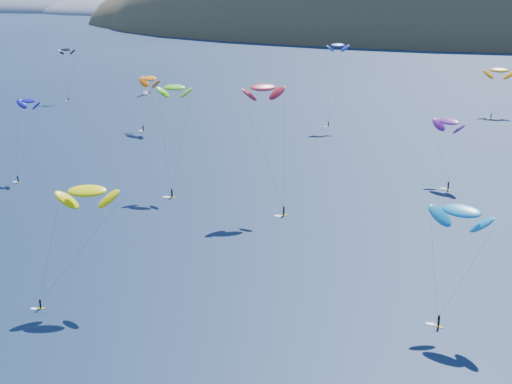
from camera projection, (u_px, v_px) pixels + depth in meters
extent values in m
ellipsoid|color=#3D3526|center=(444.00, 47.00, 578.27)|extent=(600.00, 300.00, 210.00)
ellipsoid|color=#3D3526|center=(266.00, 32.00, 648.46)|extent=(340.00, 240.00, 120.00)
ellipsoid|color=slate|center=(44.00, 10.00, 896.81)|extent=(400.00, 240.00, 60.00)
ellipsoid|color=slate|center=(131.00, 13.00, 821.13)|extent=(240.00, 180.00, 44.00)
cube|color=silver|center=(146.00, 93.00, 294.10)|extent=(3.95, 6.78, 0.79)
cylinder|color=silver|center=(146.00, 82.00, 293.10)|extent=(0.12, 0.12, 9.21)
cube|color=gold|center=(143.00, 132.00, 228.12)|extent=(1.58, 1.21, 0.09)
cylinder|color=black|center=(143.00, 129.00, 227.82)|extent=(0.37, 0.37, 1.68)
sphere|color=#8C6047|center=(143.00, 126.00, 227.52)|extent=(0.28, 0.28, 0.28)
ellipsoid|color=orange|center=(150.00, 78.00, 228.47)|extent=(10.84, 9.07, 5.52)
cube|color=gold|center=(41.00, 308.00, 110.84)|extent=(1.33, 0.82, 0.07)
cylinder|color=black|center=(40.00, 304.00, 110.59)|extent=(0.30, 0.30, 1.37)
sphere|color=#8C6047|center=(40.00, 299.00, 110.35)|extent=(0.23, 0.23, 0.23)
ellipsoid|color=#F1EB05|center=(87.00, 191.00, 111.91)|extent=(10.30, 7.52, 5.22)
cube|color=gold|center=(172.00, 197.00, 163.75)|extent=(1.68, 0.71, 0.09)
cylinder|color=black|center=(172.00, 193.00, 163.44)|extent=(0.38, 0.38, 1.74)
sphere|color=#8C6047|center=(172.00, 189.00, 163.13)|extent=(0.29, 0.29, 0.29)
ellipsoid|color=#6ADD1F|center=(174.00, 87.00, 166.46)|extent=(8.43, 4.87, 4.44)
cube|color=gold|center=(329.00, 126.00, 235.60)|extent=(1.32, 0.89, 0.07)
cylinder|color=black|center=(329.00, 124.00, 235.35)|extent=(0.30, 0.30, 1.38)
sphere|color=#8C6047|center=(329.00, 122.00, 235.11)|extent=(0.23, 0.23, 0.23)
ellipsoid|color=blue|center=(338.00, 45.00, 232.50)|extent=(7.91, 6.10, 4.00)
cube|color=gold|center=(438.00, 326.00, 105.32)|extent=(1.54, 0.92, 0.08)
cylinder|color=black|center=(439.00, 321.00, 105.03)|extent=(0.35, 0.35, 1.59)
sphere|color=#8C6047|center=(439.00, 315.00, 104.75)|extent=(0.27, 0.27, 0.27)
ellipsoid|color=#1386BD|center=(461.00, 211.00, 103.77)|extent=(10.18, 7.27, 5.17)
cube|color=gold|center=(448.00, 190.00, 169.14)|extent=(1.57, 1.35, 0.09)
cylinder|color=black|center=(448.00, 186.00, 168.83)|extent=(0.38, 0.38, 1.73)
sphere|color=#8C6047|center=(449.00, 182.00, 168.53)|extent=(0.29, 0.29, 0.29)
ellipsoid|color=#761D8B|center=(449.00, 121.00, 172.50)|extent=(9.57, 8.64, 4.95)
cube|color=gold|center=(284.00, 215.00, 152.00)|extent=(1.56, 1.33, 0.09)
cylinder|color=black|center=(284.00, 211.00, 151.69)|extent=(0.38, 0.38, 1.71)
sphere|color=#8C6047|center=(284.00, 206.00, 151.39)|extent=(0.29, 0.29, 0.29)
ellipsoid|color=red|center=(263.00, 87.00, 152.58)|extent=(9.95, 8.92, 5.14)
cube|color=gold|center=(18.00, 182.00, 174.88)|extent=(1.40, 0.65, 0.07)
cylinder|color=black|center=(18.00, 179.00, 174.62)|extent=(0.32, 0.32, 1.45)
sphere|color=#8C6047|center=(18.00, 176.00, 174.37)|extent=(0.24, 0.24, 0.24)
ellipsoid|color=#151397|center=(29.00, 100.00, 178.79)|extent=(7.69, 4.66, 4.00)
cube|color=gold|center=(491.00, 119.00, 246.93)|extent=(1.49, 0.47, 0.08)
cylinder|color=black|center=(491.00, 116.00, 246.65)|extent=(0.35, 0.35, 1.58)
sphere|color=#8C6047|center=(491.00, 114.00, 246.37)|extent=(0.27, 0.27, 0.27)
ellipsoid|color=orange|center=(499.00, 70.00, 251.57)|extent=(10.62, 5.16, 5.85)
cube|color=gold|center=(69.00, 101.00, 279.37)|extent=(1.29, 0.83, 0.07)
cylinder|color=black|center=(68.00, 99.00, 279.14)|extent=(0.29, 0.29, 1.33)
sphere|color=#8C6047|center=(68.00, 97.00, 278.90)|extent=(0.22, 0.22, 0.22)
ellipsoid|color=black|center=(67.00, 50.00, 277.28)|extent=(6.96, 5.21, 3.52)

